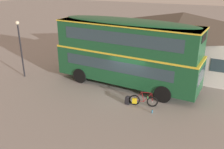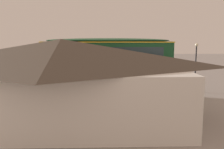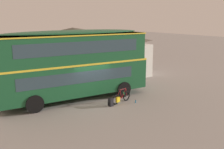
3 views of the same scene
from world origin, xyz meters
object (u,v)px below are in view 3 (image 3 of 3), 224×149
object	(u,v)px
touring_bicycle	(121,98)
water_bottle_blue_sports	(136,101)
backpack_on_ground	(111,102)
double_decker_bus	(75,62)

from	to	relation	value
touring_bicycle	water_bottle_blue_sports	distance (m)	1.02
touring_bicycle	water_bottle_blue_sports	world-z (taller)	touring_bicycle
backpack_on_ground	water_bottle_blue_sports	bearing A→B (deg)	-15.79
touring_bicycle	backpack_on_ground	world-z (taller)	touring_bicycle
double_decker_bus	touring_bicycle	bearing A→B (deg)	-50.74
double_decker_bus	touring_bicycle	xyz separation A→B (m)	(2.03, -2.48, -2.27)
touring_bicycle	double_decker_bus	bearing A→B (deg)	129.26
double_decker_bus	water_bottle_blue_sports	bearing A→B (deg)	-47.42
double_decker_bus	touring_bicycle	size ratio (longest dim) A/B	5.99
touring_bicycle	water_bottle_blue_sports	bearing A→B (deg)	-36.60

